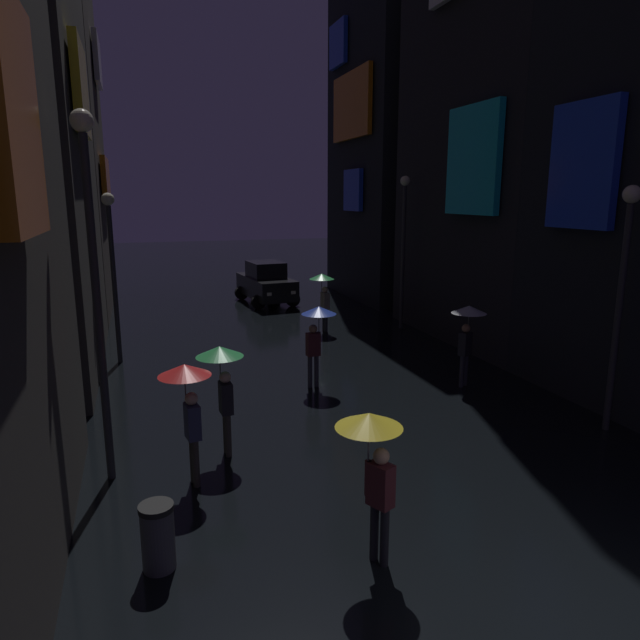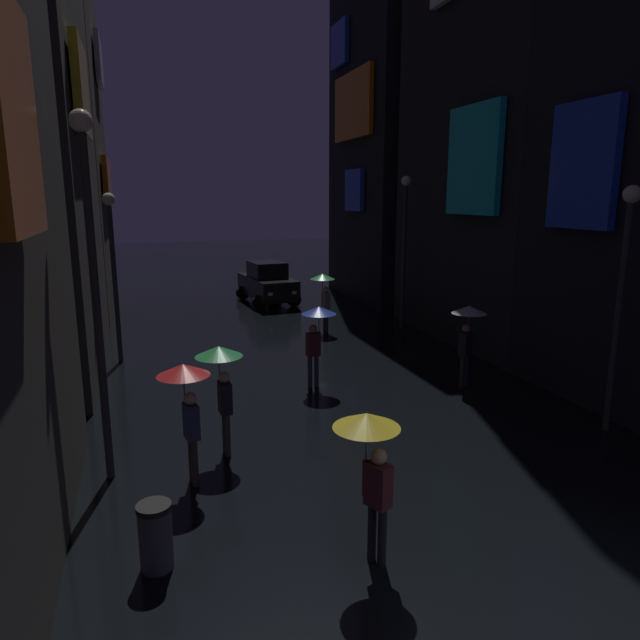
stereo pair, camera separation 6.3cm
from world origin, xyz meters
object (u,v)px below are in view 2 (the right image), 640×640
at_px(streetlamp_right_near, 623,280).
at_px(trash_bin, 156,536).
at_px(pedestrian_near_crossing_yellow, 370,446).
at_px(streetlamp_left_near, 93,262).
at_px(pedestrian_foreground_right_green, 221,370).
at_px(pedestrian_midstreet_left_blue, 317,324).
at_px(car_distant, 267,283).
at_px(streetlamp_left_far, 113,257).
at_px(pedestrian_far_right_green, 324,286).
at_px(streetlamp_right_far, 404,235).
at_px(pedestrian_foreground_left_red, 186,390).
at_px(pedestrian_midstreet_centre_clear, 468,323).

height_order(streetlamp_right_near, trash_bin, streetlamp_right_near).
relative_size(pedestrian_near_crossing_yellow, streetlamp_left_near, 0.34).
height_order(pedestrian_near_crossing_yellow, pedestrian_foreground_right_green, same).
distance_m(pedestrian_near_crossing_yellow, trash_bin, 3.09).
bearing_deg(pedestrian_midstreet_left_blue, trash_bin, -123.31).
bearing_deg(pedestrian_near_crossing_yellow, car_distant, 81.62).
distance_m(pedestrian_near_crossing_yellow, streetlamp_left_far, 11.71).
bearing_deg(pedestrian_far_right_green, pedestrian_foreground_right_green, -118.69).
xyz_separation_m(car_distant, streetlamp_left_near, (-6.30, -15.69, 2.89)).
distance_m(streetlamp_right_far, streetlamp_left_near, 13.50).
relative_size(pedestrian_foreground_right_green, car_distant, 0.50).
bearing_deg(car_distant, streetlamp_left_near, -111.88).
distance_m(streetlamp_left_far, streetlamp_left_near, 7.57).
bearing_deg(pedestrian_midstreet_left_blue, pedestrian_foreground_left_red, -130.76).
height_order(pedestrian_foreground_right_green, streetlamp_left_near, streetlamp_left_near).
xyz_separation_m(streetlamp_right_far, streetlamp_left_near, (-10.00, -9.06, 0.33)).
bearing_deg(pedestrian_far_right_green, streetlamp_right_far, -9.00).
relative_size(pedestrian_far_right_green, streetlamp_right_near, 0.42).
xyz_separation_m(car_distant, streetlamp_right_near, (3.70, -16.65, 2.29)).
bearing_deg(trash_bin, pedestrian_foreground_left_red, 74.38).
distance_m(pedestrian_midstreet_centre_clear, pedestrian_foreground_left_red, 7.99).
relative_size(pedestrian_midstreet_centre_clear, streetlamp_right_near, 0.42).
distance_m(pedestrian_foreground_left_red, streetlamp_right_near, 8.81).
distance_m(streetlamp_right_near, trash_bin, 9.88).
xyz_separation_m(pedestrian_far_right_green, pedestrian_midstreet_centre_clear, (1.65, -7.00, 0.00)).
height_order(pedestrian_midstreet_centre_clear, pedestrian_foreground_left_red, same).
height_order(pedestrian_midstreet_left_blue, streetlamp_right_near, streetlamp_right_near).
relative_size(pedestrian_near_crossing_yellow, trash_bin, 2.28).
bearing_deg(pedestrian_midstreet_left_blue, streetlamp_right_far, 47.15).
relative_size(pedestrian_foreground_right_green, streetlamp_left_far, 0.43).
distance_m(pedestrian_far_right_green, pedestrian_midstreet_centre_clear, 7.19).
bearing_deg(streetlamp_left_far, pedestrian_foreground_left_red, -80.62).
distance_m(pedestrian_midstreet_left_blue, car_distant, 12.15).
bearing_deg(streetlamp_left_near, pedestrian_midstreet_centre_clear, 16.19).
bearing_deg(pedestrian_near_crossing_yellow, pedestrian_midstreet_centre_clear, 49.26).
xyz_separation_m(pedestrian_near_crossing_yellow, pedestrian_far_right_green, (3.59, 13.08, 0.00)).
height_order(pedestrian_near_crossing_yellow, pedestrian_foreground_left_red, same).
relative_size(streetlamp_left_far, streetlamp_left_near, 0.80).
bearing_deg(pedestrian_far_right_green, pedestrian_midstreet_centre_clear, -76.76).
bearing_deg(streetlamp_right_far, pedestrian_foreground_left_red, -131.95).
distance_m(pedestrian_foreground_left_red, car_distant, 17.02).
bearing_deg(pedestrian_midstreet_left_blue, pedestrian_far_right_green, 70.54).
distance_m(pedestrian_near_crossing_yellow, pedestrian_far_right_green, 13.56).
xyz_separation_m(streetlamp_right_near, streetlamp_left_near, (-10.00, 0.96, 0.60)).
bearing_deg(trash_bin, streetlamp_right_far, 52.04).
distance_m(pedestrian_foreground_right_green, streetlamp_left_far, 7.56).
xyz_separation_m(pedestrian_far_right_green, streetlamp_right_near, (2.95, -10.49, 1.55)).
xyz_separation_m(pedestrian_far_right_green, pedestrian_midstreet_left_blue, (-2.08, -5.89, 0.00)).
height_order(car_distant, streetlamp_right_far, streetlamp_right_far).
relative_size(pedestrian_midstreet_centre_clear, pedestrian_midstreet_left_blue, 1.00).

